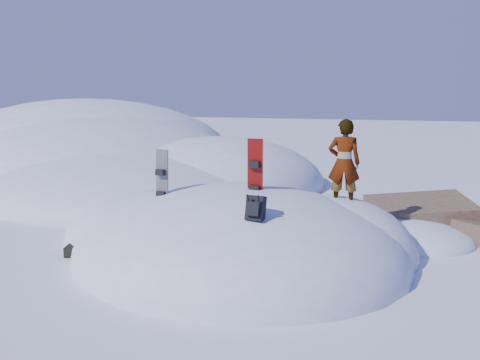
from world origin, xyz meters
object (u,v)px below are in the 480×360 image
(snowboard_dark, at_px, (162,186))
(person, at_px, (344,163))
(backpack, at_px, (255,208))
(snowboard_red, at_px, (255,179))

(snowboard_dark, xyz_separation_m, person, (3.46, 1.35, 0.45))
(backpack, distance_m, person, 2.60)
(backpack, height_order, person, person)
(snowboard_red, xyz_separation_m, backpack, (0.46, -1.38, -0.23))
(snowboard_red, relative_size, person, 0.93)
(snowboard_red, height_order, person, person)
(person, bearing_deg, snowboard_dark, 15.09)
(snowboard_red, height_order, backpack, snowboard_red)
(snowboard_red, distance_m, backpack, 1.47)
(snowboard_red, distance_m, person, 1.87)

